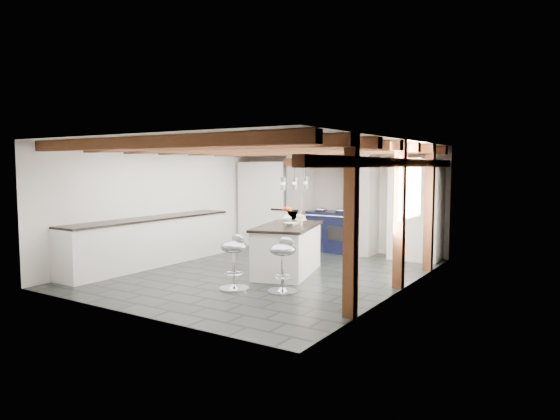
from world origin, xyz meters
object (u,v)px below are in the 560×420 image
Objects in this scene: kitchen_island at (287,249)px; bar_stool_near at (283,259)px; bar_stool_far at (234,256)px; range_cooker at (331,231)px.

kitchen_island is 2.31× the size of bar_stool_near.
kitchen_island is 2.25× the size of bar_stool_far.
bar_stool_near is at bearing -77.29° from kitchen_island.
kitchen_island is 1.36m from bar_stool_near.
kitchen_island reaches higher than range_cooker.
range_cooker reaches higher than bar_stool_far.
bar_stool_far is at bearing -155.09° from bar_stool_near.
bar_stool_near is 0.76m from bar_stool_far.
kitchen_island is at bearing -80.99° from range_cooker.
bar_stool_near is at bearing -74.11° from range_cooker.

